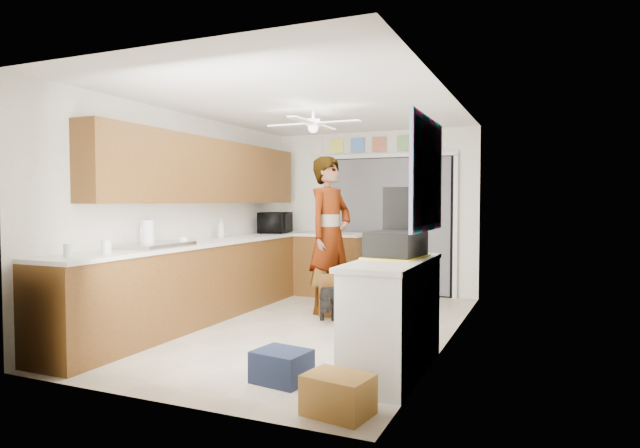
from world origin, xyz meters
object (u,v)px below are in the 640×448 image
(paper_towel_roll, at_px, (148,234))
(cup, at_px, (183,241))
(soap_bottle, at_px, (221,228))
(suitcase, at_px, (396,244))
(man, at_px, (330,235))
(microwave, at_px, (275,223))
(navy_crate, at_px, (282,366))
(dog, at_px, (329,300))
(cardboard_box, at_px, (338,395))

(paper_towel_roll, bearing_deg, cup, 68.40)
(soap_bottle, bearing_deg, suitcase, -28.31)
(suitcase, xyz_separation_m, man, (-1.36, 1.83, -0.06))
(man, bearing_deg, soap_bottle, 119.30)
(cup, xyz_separation_m, paper_towel_roll, (-0.15, -0.39, 0.10))
(cup, relative_size, suitcase, 0.20)
(soap_bottle, relative_size, suitcase, 0.49)
(microwave, relative_size, paper_towel_roll, 2.01)
(microwave, height_order, paper_towel_roll, microwave)
(cup, height_order, man, man)
(navy_crate, distance_m, dog, 2.33)
(cup, distance_m, cardboard_box, 3.03)
(cup, relative_size, paper_towel_roll, 0.38)
(microwave, bearing_deg, suitcase, -145.99)
(paper_towel_roll, height_order, cardboard_box, paper_towel_roll)
(suitcase, bearing_deg, microwave, 139.90)
(microwave, height_order, man, man)
(cup, height_order, paper_towel_roll, paper_towel_roll)
(navy_crate, height_order, man, man)
(paper_towel_roll, distance_m, navy_crate, 2.31)
(cup, relative_size, man, 0.05)
(microwave, relative_size, suitcase, 1.08)
(microwave, bearing_deg, paper_towel_roll, 168.55)
(navy_crate, height_order, dog, dog)
(soap_bottle, xyz_separation_m, suitcase, (2.78, -1.50, -0.02))
(microwave, height_order, cardboard_box, microwave)
(navy_crate, bearing_deg, man, 104.05)
(microwave, height_order, cup, microwave)
(microwave, height_order, soap_bottle, microwave)
(microwave, relative_size, cardboard_box, 1.33)
(cup, height_order, dog, cup)
(cup, xyz_separation_m, navy_crate, (1.82, -1.14, -0.86))
(soap_bottle, distance_m, dog, 1.76)
(paper_towel_roll, bearing_deg, cardboard_box, -24.09)
(navy_crate, relative_size, dog, 0.73)
(paper_towel_roll, bearing_deg, dog, 46.47)
(paper_towel_roll, bearing_deg, man, 54.43)
(cardboard_box, xyz_separation_m, dog, (-1.17, 2.69, 0.08))
(soap_bottle, relative_size, paper_towel_roll, 0.92)
(cardboard_box, bearing_deg, dog, 113.41)
(soap_bottle, distance_m, paper_towel_roll, 1.52)
(navy_crate, bearing_deg, dog, 102.98)
(soap_bottle, xyz_separation_m, dog, (1.54, 0.01, -0.85))
(suitcase, relative_size, navy_crate, 1.29)
(microwave, xyz_separation_m, suitcase, (2.61, -2.71, -0.04))
(navy_crate, distance_m, man, 2.81)
(microwave, relative_size, navy_crate, 1.39)
(cardboard_box, bearing_deg, soap_bottle, 135.26)
(microwave, distance_m, man, 1.53)
(man, bearing_deg, microwave, 71.09)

